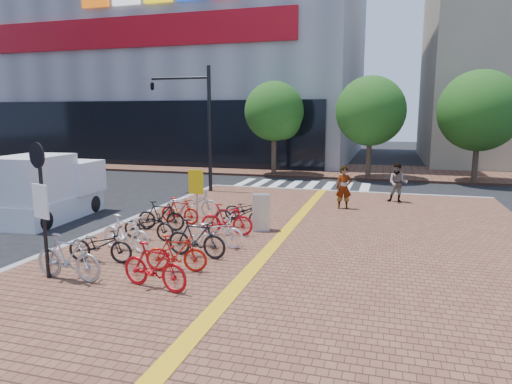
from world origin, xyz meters
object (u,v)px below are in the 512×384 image
(bike_1, at_px, (100,245))
(yellow_sign, at_px, (196,187))
(box_truck, at_px, (49,189))
(bike_8, at_px, (176,253))
(bike_10, at_px, (214,231))
(pedestrian_a, at_px, (344,188))
(bike_4, at_px, (161,216))
(notice_sign, at_px, (41,194))
(bike_12, at_px, (241,214))
(utility_box, at_px, (261,212))
(bike_13, at_px, (247,209))
(bike_6, at_px, (193,203))
(bike_9, at_px, (196,238))
(pedestrian_b, at_px, (398,183))
(bike_5, at_px, (180,211))
(traffic_light_pole, at_px, (183,106))
(bike_2, at_px, (125,233))
(bike_7, at_px, (154,266))
(bike_11, at_px, (227,220))
(bike_3, at_px, (149,225))
(bike_0, at_px, (68,257))

(bike_1, relative_size, yellow_sign, 0.91)
(box_truck, bearing_deg, bike_8, -30.41)
(bike_10, relative_size, pedestrian_a, 1.04)
(bike_4, xyz_separation_m, notice_sign, (-0.42, -4.89, 1.54))
(bike_1, distance_m, bike_12, 5.19)
(bike_1, height_order, utility_box, utility_box)
(bike_13, bearing_deg, utility_box, -151.20)
(bike_6, distance_m, bike_9, 4.96)
(pedestrian_b, bearing_deg, box_truck, -146.18)
(bike_1, xyz_separation_m, bike_12, (2.37, 4.62, -0.01))
(bike_5, xyz_separation_m, bike_12, (2.26, 0.09, -0.00))
(bike_8, height_order, traffic_light_pole, traffic_light_pole)
(box_truck, bearing_deg, utility_box, 0.92)
(bike_12, bearing_deg, bike_2, 140.44)
(bike_7, relative_size, bike_10, 0.96)
(bike_11, height_order, box_truck, box_truck)
(bike_5, bearing_deg, bike_3, -172.08)
(bike_3, xyz_separation_m, bike_5, (-0.02, 2.22, 0.01))
(bike_6, bearing_deg, bike_1, 168.23)
(pedestrian_a, xyz_separation_m, yellow_sign, (-4.68, -4.28, 0.48))
(bike_8, height_order, pedestrian_a, pedestrian_a)
(bike_7, bearing_deg, bike_11, 11.88)
(traffic_light_pole, bearing_deg, bike_8, -65.90)
(bike_7, bearing_deg, bike_6, 28.92)
(bike_1, relative_size, bike_5, 1.15)
(utility_box, bearing_deg, traffic_light_pole, 130.84)
(notice_sign, bearing_deg, bike_13, 68.71)
(bike_6, bearing_deg, bike_7, -172.95)
(bike_1, height_order, pedestrian_b, pedestrian_b)
(bike_0, xyz_separation_m, pedestrian_b, (7.53, 12.24, 0.31))
(bike_9, height_order, bike_11, bike_9)
(bike_6, bearing_deg, utility_box, -122.09)
(bike_6, xyz_separation_m, pedestrian_b, (7.47, 5.29, 0.34))
(bike_6, bearing_deg, bike_9, -165.06)
(bike_11, bearing_deg, bike_1, 141.35)
(bike_11, bearing_deg, bike_6, 39.82)
(pedestrian_a, bearing_deg, bike_2, -135.62)
(bike_6, relative_size, pedestrian_b, 1.16)
(notice_sign, distance_m, traffic_light_pole, 13.21)
(bike_7, xyz_separation_m, yellow_sign, (-1.51, 5.81, 0.83))
(bike_5, bearing_deg, yellow_sign, -84.06)
(bike_4, xyz_separation_m, bike_12, (2.44, 1.14, -0.04))
(bike_3, distance_m, bike_7, 4.21)
(bike_9, xyz_separation_m, yellow_sign, (-1.47, 3.41, 0.83))
(bike_3, relative_size, bike_9, 0.99)
(bike_12, bearing_deg, bike_0, 152.37)
(bike_9, bearing_deg, notice_sign, 137.69)
(bike_5, xyz_separation_m, bike_10, (2.25, -2.39, 0.02))
(bike_12, bearing_deg, traffic_light_pole, 31.14)
(bike_3, height_order, pedestrian_b, pedestrian_b)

